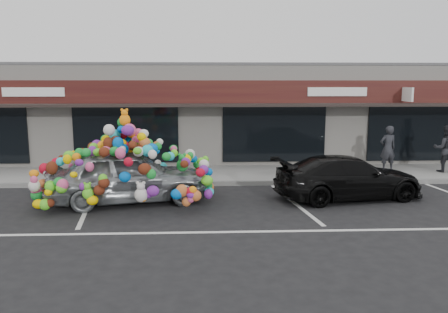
{
  "coord_description": "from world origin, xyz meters",
  "views": [
    {
      "loc": [
        0.2,
        -12.17,
        3.47
      ],
      "look_at": [
        0.78,
        1.4,
        1.2
      ],
      "focal_mm": 35.0,
      "sensor_mm": 36.0,
      "label": 1
    }
  ],
  "objects_px": {
    "pedestrian_b": "(445,149)",
    "toy_car": "(128,170)",
    "black_sedan": "(348,177)",
    "pedestrian_a": "(388,148)"
  },
  "relations": [
    {
      "from": "black_sedan",
      "to": "pedestrian_a",
      "type": "distance_m",
      "value": 4.33
    },
    {
      "from": "toy_car",
      "to": "black_sedan",
      "type": "bearing_deg",
      "value": -100.45
    },
    {
      "from": "toy_car",
      "to": "pedestrian_a",
      "type": "height_order",
      "value": "toy_car"
    },
    {
      "from": "black_sedan",
      "to": "toy_car",
      "type": "bearing_deg",
      "value": 81.4
    },
    {
      "from": "toy_car",
      "to": "pedestrian_b",
      "type": "distance_m",
      "value": 11.82
    },
    {
      "from": "pedestrian_a",
      "to": "pedestrian_b",
      "type": "bearing_deg",
      "value": 165.12
    },
    {
      "from": "black_sedan",
      "to": "pedestrian_b",
      "type": "distance_m",
      "value": 5.7
    },
    {
      "from": "pedestrian_b",
      "to": "toy_car",
      "type": "bearing_deg",
      "value": 31.84
    },
    {
      "from": "toy_car",
      "to": "pedestrian_b",
      "type": "height_order",
      "value": "toy_car"
    },
    {
      "from": "pedestrian_b",
      "to": "black_sedan",
      "type": "bearing_deg",
      "value": 49.23
    }
  ]
}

